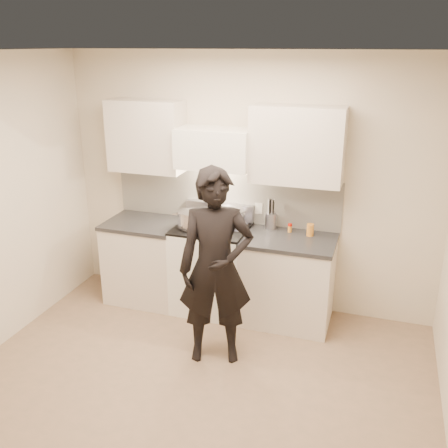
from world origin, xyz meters
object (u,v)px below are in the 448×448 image
object	(u,v)px
stove	(212,268)
counter_right	(288,280)
person	(216,268)
wok	(228,213)
utensil_crock	(271,220)

from	to	relation	value
stove	counter_right	distance (m)	0.83
person	wok	bearing A→B (deg)	83.25
counter_right	person	xyz separation A→B (m)	(-0.49, -0.85, 0.44)
counter_right	person	world-z (taller)	person
stove	utensil_crock	world-z (taller)	utensil_crock
stove	person	distance (m)	1.01
stove	counter_right	xyz separation A→B (m)	(0.83, 0.00, -0.01)
person	utensil_crock	bearing A→B (deg)	58.74
counter_right	wok	world-z (taller)	wok
utensil_crock	person	xyz separation A→B (m)	(-0.24, -1.06, -0.12)
stove	counter_right	bearing A→B (deg)	0.00
wok	utensil_crock	world-z (taller)	wok
utensil_crock	counter_right	bearing A→B (deg)	-41.08
counter_right	wok	distance (m)	0.93
person	stove	bearing A→B (deg)	93.49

